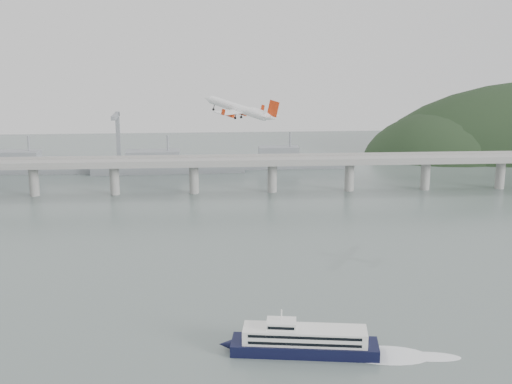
{
  "coord_description": "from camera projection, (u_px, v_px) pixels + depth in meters",
  "views": [
    {
      "loc": [
        -18.53,
        -225.55,
        105.55
      ],
      "look_at": [
        0.0,
        55.0,
        36.0
      ],
      "focal_mm": 48.0,
      "sensor_mm": 36.0,
      "label": 1
    }
  ],
  "objects": [
    {
      "name": "bridge",
      "position": [
        239.0,
        165.0,
        434.42
      ],
      "size": [
        800.0,
        22.0,
        23.9
      ],
      "color": "gray",
      "rests_on": "ground"
    },
    {
      "name": "ferry",
      "position": [
        305.0,
        341.0,
        224.44
      ],
      "size": [
        79.25,
        21.77,
        14.98
      ],
      "rotation": [
        0.0,
        0.0,
        -0.14
      ],
      "color": "black",
      "rests_on": "ground"
    },
    {
      "name": "airliner",
      "position": [
        240.0,
        109.0,
        324.2
      ],
      "size": [
        36.85,
        34.87,
        12.06
      ],
      "rotation": [
        0.05,
        -0.22,
        2.56
      ],
      "color": "white",
      "rests_on": "ground"
    },
    {
      "name": "distant_fleet",
      "position": [
        21.0,
        166.0,
        490.34
      ],
      "size": [
        453.0,
        60.9,
        40.0
      ],
      "color": "gray",
      "rests_on": "ground"
    },
    {
      "name": "ground",
      "position": [
        266.0,
        326.0,
        245.01
      ],
      "size": [
        900.0,
        900.0,
        0.0
      ],
      "primitive_type": "plane",
      "color": "slate",
      "rests_on": "ground"
    }
  ]
}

